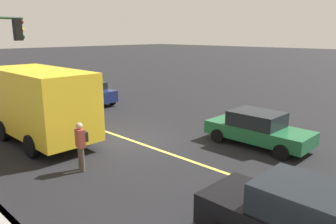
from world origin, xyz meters
TOP-DOWN VIEW (x-y plane):
  - ground at (0.00, 0.00)m, footprint 200.00×200.00m
  - lane_stripe_center at (0.00, 0.00)m, footprint 80.00×0.16m
  - car_green at (-4.48, -3.34)m, footprint 4.40×1.91m
  - car_navy at (7.86, -3.07)m, footprint 3.84×1.90m
  - truck_yellow at (3.40, 2.77)m, footprint 8.25×2.61m
  - pedestrian_with_backpack at (-1.44, 3.25)m, footprint 0.44×0.41m

SIDE VIEW (x-z plane):
  - ground at x=0.00m, z-range 0.00..0.00m
  - lane_stripe_center at x=0.00m, z-range 0.00..0.01m
  - car_green at x=-4.48m, z-range 0.01..1.47m
  - car_navy at x=7.86m, z-range 0.03..1.52m
  - pedestrian_with_backpack at x=-1.44m, z-range 0.15..1.87m
  - truck_yellow at x=3.40m, z-range 0.10..3.27m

